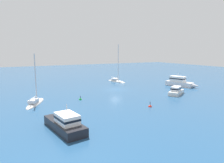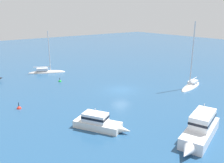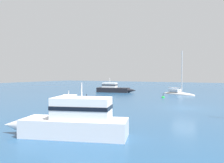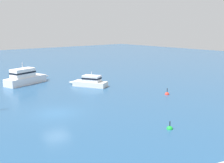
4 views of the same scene
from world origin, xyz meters
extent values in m
plane|color=navy|center=(0.00, 0.00, 0.00)|extent=(160.00, 160.00, 0.00)
cube|color=silver|center=(-8.07, 9.85, 0.36)|extent=(5.07, 3.90, 0.73)
cone|color=silver|center=(-10.65, 8.42, 0.36)|extent=(1.40, 1.22, 0.73)
cube|color=silver|center=(-7.85, 9.98, 1.17)|extent=(2.84, 2.44, 0.87)
cube|color=black|center=(-7.85, 9.98, 1.21)|extent=(2.89, 2.50, 0.24)
cylinder|color=silver|center=(-7.85, 9.98, 1.85)|extent=(0.08, 0.08, 0.50)
cube|color=white|center=(-15.56, 3.43, 0.54)|extent=(3.97, 6.70, 1.09)
cone|color=white|center=(-16.78, 7.16, 0.54)|extent=(1.53, 1.85, 1.09)
cube|color=white|center=(-15.42, 3.00, 1.74)|extent=(2.67, 3.80, 1.30)
cube|color=black|center=(-15.42, 3.00, 1.80)|extent=(2.72, 3.85, 0.24)
cylinder|color=silver|center=(-15.42, 3.00, 2.83)|extent=(0.08, 0.08, 0.89)
ellipsoid|color=silver|center=(-5.61, -9.64, 0.00)|extent=(3.06, 6.65, 1.00)
cube|color=silver|center=(-5.42, -10.39, 0.69)|extent=(1.51, 2.14, 0.37)
cylinder|color=silver|center=(-5.76, -9.01, 5.29)|extent=(0.17, 0.17, 9.57)
cylinder|color=silver|center=(-5.41, -10.42, 1.12)|extent=(0.85, 2.86, 0.14)
ellipsoid|color=silver|center=(17.22, 4.43, 0.00)|extent=(4.48, 6.97, 0.89)
cube|color=silver|center=(17.59, 5.18, 0.68)|extent=(1.90, 2.36, 0.48)
cylinder|color=silver|center=(16.91, 3.80, 4.21)|extent=(0.17, 0.17, 7.54)
cylinder|color=silver|center=(17.60, 5.22, 1.17)|extent=(1.51, 2.89, 0.14)
cube|color=black|center=(15.93, 17.38, 0.48)|extent=(3.21, 6.78, 0.95)
cone|color=black|center=(16.55, 13.41, 0.48)|extent=(1.19, 1.76, 0.95)
cube|color=white|center=(15.81, 18.10, 1.47)|extent=(2.20, 3.03, 1.02)
cube|color=black|center=(15.81, 18.10, 1.52)|extent=(2.24, 3.08, 0.24)
cylinder|color=silver|center=(15.81, 18.10, 2.50)|extent=(0.08, 0.08, 1.05)
sphere|color=red|center=(2.07, 14.54, 0.00)|extent=(0.56, 0.56, 0.56)
cylinder|color=black|center=(2.07, 14.54, 0.54)|extent=(0.08, 0.08, 0.52)
sphere|color=green|center=(9.93, 5.24, 0.00)|extent=(0.51, 0.51, 0.51)
cylinder|color=black|center=(9.93, 5.24, 0.46)|extent=(0.08, 0.08, 0.42)
camera|label=1|loc=(21.16, 38.16, 8.46)|focal=32.46mm
camera|label=2|loc=(-26.42, 22.29, 11.36)|focal=38.48mm
camera|label=3|loc=(-27.10, -5.27, 3.81)|focal=38.17mm
camera|label=4|loc=(23.60, -12.37, 8.38)|focal=44.19mm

